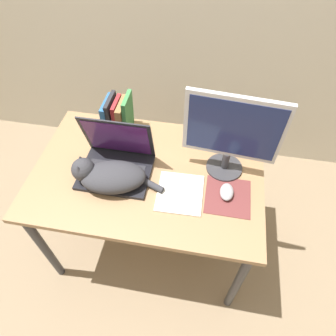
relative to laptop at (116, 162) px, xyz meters
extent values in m
plane|color=#847056|center=(0.15, -0.37, -0.77)|extent=(12.00, 12.00, 0.00)
cube|color=#93704C|center=(0.15, 0.00, -0.07)|extent=(1.15, 0.76, 0.03)
cylinder|color=#38383D|center=(-0.37, -0.32, -0.43)|extent=(0.04, 0.04, 0.69)
cylinder|color=#38383D|center=(0.67, -0.32, -0.43)|extent=(0.04, 0.04, 0.69)
cylinder|color=#38383D|center=(-0.37, 0.33, -0.43)|extent=(0.04, 0.04, 0.69)
cylinder|color=#38383D|center=(0.67, 0.33, -0.43)|extent=(0.04, 0.04, 0.69)
cube|color=black|center=(0.00, -0.03, -0.04)|extent=(0.34, 0.27, 0.02)
cube|color=#28282D|center=(0.00, -0.04, -0.03)|extent=(0.28, 0.14, 0.00)
cube|color=black|center=(0.00, 0.07, 0.10)|extent=(0.34, 0.07, 0.26)
cube|color=#421956|center=(0.00, 0.07, 0.10)|extent=(0.31, 0.06, 0.23)
ellipsoid|color=#333338|center=(0.01, -0.10, 0.00)|extent=(0.34, 0.24, 0.12)
sphere|color=#333338|center=(-0.13, -0.10, 0.03)|extent=(0.11, 0.11, 0.11)
cone|color=#333338|center=(-0.14, -0.07, 0.07)|extent=(0.04, 0.04, 0.03)
cone|color=#333338|center=(-0.13, -0.13, 0.07)|extent=(0.04, 0.04, 0.03)
cylinder|color=#333338|center=(0.19, -0.08, -0.03)|extent=(0.14, 0.08, 0.03)
cylinder|color=#333338|center=(0.53, 0.10, -0.05)|extent=(0.18, 0.18, 0.01)
cylinder|color=#333338|center=(0.53, 0.10, 0.01)|extent=(0.04, 0.04, 0.10)
cube|color=#B2B2B7|center=(0.53, 0.10, 0.22)|extent=(0.44, 0.06, 0.33)
cube|color=navy|center=(0.53, 0.09, 0.22)|extent=(0.40, 0.04, 0.29)
cube|color=brown|center=(0.55, -0.07, -0.05)|extent=(0.21, 0.22, 0.00)
ellipsoid|color=#99999E|center=(0.55, -0.06, -0.03)|extent=(0.06, 0.10, 0.03)
cube|color=#285B93|center=(-0.12, 0.28, 0.04)|extent=(0.03, 0.16, 0.18)
cube|color=#232328|center=(-0.10, 0.28, 0.05)|extent=(0.03, 0.15, 0.21)
cube|color=maroon|center=(-0.07, 0.28, 0.04)|extent=(0.03, 0.14, 0.19)
cube|color=olive|center=(-0.04, 0.28, 0.04)|extent=(0.04, 0.16, 0.19)
cube|color=#387A42|center=(-0.01, 0.28, 0.06)|extent=(0.03, 0.14, 0.23)
cube|color=silver|center=(0.33, -0.10, -0.05)|extent=(0.22, 0.24, 0.01)
camera|label=1|loc=(0.42, -0.90, 1.11)|focal=32.00mm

